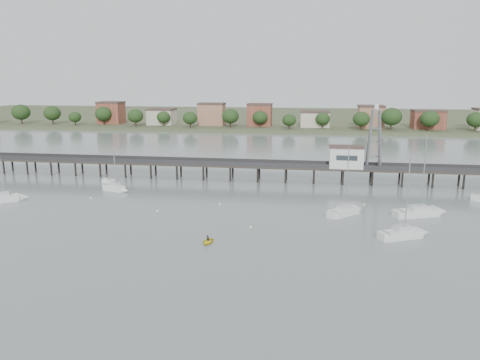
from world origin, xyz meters
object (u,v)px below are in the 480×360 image
object	(u,v)px
sailboat_f	(409,233)
yellow_dinghy	(208,243)
white_tender	(109,181)
sailboat_d	(427,212)
sailboat_c	(349,211)
lattice_tower	(375,139)
sailboat_b	(118,189)
pier	(245,165)
sailboat_a	(9,198)

from	to	relation	value
sailboat_f	yellow_dinghy	bearing A→B (deg)	167.28
white_tender	sailboat_d	bearing A→B (deg)	-23.40
sailboat_c	sailboat_f	world-z (taller)	sailboat_f
sailboat_c	lattice_tower	bearing A→B (deg)	28.40
sailboat_b	sailboat_f	size ratio (longest dim) A/B	0.77
sailboat_b	pier	bearing A→B (deg)	50.70
sailboat_b	sailboat_a	bearing A→B (deg)	-129.25
sailboat_a	sailboat_c	bearing A→B (deg)	-33.80
sailboat_c	yellow_dinghy	xyz separation A→B (m)	(-23.35, -19.90, -0.64)
sailboat_b	white_tender	world-z (taller)	sailboat_b
sailboat_a	yellow_dinghy	bearing A→B (deg)	-56.36
sailboat_c	sailboat_b	bearing A→B (deg)	122.46
sailboat_a	sailboat_c	world-z (taller)	sailboat_a
sailboat_d	white_tender	xyz separation A→B (m)	(-71.81, 17.47, -0.22)
pier	sailboat_d	size ratio (longest dim) A/B	9.11
lattice_tower	sailboat_a	size ratio (longest dim) A/B	1.09
yellow_dinghy	sailboat_c	bearing A→B (deg)	47.35
pier	sailboat_c	bearing A→B (deg)	-48.09
sailboat_a	yellow_dinghy	xyz separation A→B (m)	(47.25, -18.67, -0.64)
sailboat_c	sailboat_f	size ratio (longest dim) A/B	0.98
pier	lattice_tower	world-z (taller)	lattice_tower
pier	white_tender	size ratio (longest dim) A/B	41.54
sailboat_d	sailboat_a	bearing A→B (deg)	159.88
sailboat_d	lattice_tower	bearing A→B (deg)	83.75
sailboat_f	white_tender	distance (m)	72.95
sailboat_f	yellow_dinghy	distance (m)	33.09
sailboat_a	lattice_tower	bearing A→B (deg)	-15.04
sailboat_a	pier	bearing A→B (deg)	-3.74
pier	white_tender	bearing A→B (deg)	-166.26
white_tender	yellow_dinghy	distance (m)	51.37
sailboat_b	sailboat_d	bearing A→B (deg)	11.71
pier	sailboat_d	xyz separation A→B (m)	(38.60, -25.59, -3.17)
lattice_tower	white_tender	world-z (taller)	lattice_tower
sailboat_f	yellow_dinghy	xyz separation A→B (m)	(-32.18, -7.69, -0.64)
sailboat_b	white_tender	distance (m)	10.20
lattice_tower	sailboat_f	bearing A→B (deg)	-87.97
sailboat_f	white_tender	xyz separation A→B (m)	(-66.09, 30.89, -0.23)
sailboat_a	sailboat_d	bearing A→B (deg)	-33.16
pier	sailboat_a	xyz separation A→B (m)	(-46.55, -28.04, -3.16)
sailboat_b	white_tender	xyz separation A→B (m)	(-5.95, 8.28, -0.24)
lattice_tower	sailboat_f	size ratio (longest dim) A/B	1.10
sailboat_a	sailboat_c	distance (m)	70.61
sailboat_a	sailboat_f	bearing A→B (deg)	-42.67
pier	sailboat_d	world-z (taller)	sailboat_d
sailboat_a	sailboat_d	distance (m)	85.19
sailboat_d	sailboat_f	xyz separation A→B (m)	(-5.72, -13.42, 0.01)
sailboat_d	sailboat_b	xyz separation A→B (m)	(-65.86, 9.19, 0.03)
lattice_tower	sailboat_c	xyz separation A→B (m)	(-7.44, -26.80, -10.46)
sailboat_d	sailboat_f	bearing A→B (deg)	-134.86
sailboat_c	sailboat_f	distance (m)	15.07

